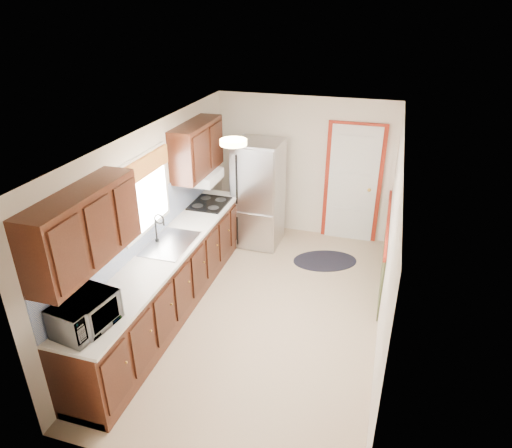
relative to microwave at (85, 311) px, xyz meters
The scene contains 8 objects.
room_shell 2.29m from the microwave, 58.39° to the left, with size 3.20×5.20×2.52m.
kitchen_run 1.69m from the microwave, 91.22° to the left, with size 0.63×4.00×2.20m.
back_wall_trim 4.71m from the microwave, 62.21° to the left, with size 1.12×2.30×2.08m.
ceiling_fixture 2.32m from the microwave, 62.78° to the left, with size 0.30×0.30×0.06m, color #FFD88C.
microwave is the anchor object (origin of this frame).
refrigerator 3.87m from the microwave, 81.30° to the left, with size 0.76×0.75×1.78m.
rug 4.08m from the microwave, 62.69° to the left, with size 1.02×0.66×0.01m, color black.
cooktop 3.10m from the microwave, 89.81° to the left, with size 0.53×0.63×0.02m, color black.
Camera 1 is at (1.34, -4.82, 3.77)m, focal length 32.00 mm.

